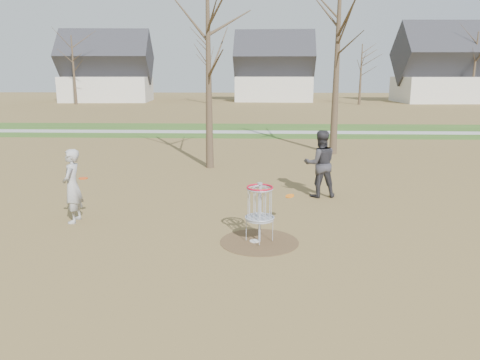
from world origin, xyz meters
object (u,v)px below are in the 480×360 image
at_px(player_standing, 72,186).
at_px(disc_golf_basket, 260,203).
at_px(player_throwing, 320,164).
at_px(disc_grounded, 254,241).

relative_size(player_standing, disc_golf_basket, 1.41).
distance_m(player_standing, player_throwing, 7.19).
distance_m(player_standing, disc_golf_basket, 4.94).
bearing_deg(disc_golf_basket, player_standing, 164.77).
relative_size(disc_grounded, disc_golf_basket, 0.16).
xyz_separation_m(player_throwing, disc_grounded, (-1.97, -4.08, -1.01)).
distance_m(player_throwing, disc_grounded, 4.65).
relative_size(player_throwing, disc_grounded, 9.41).
relative_size(player_standing, player_throwing, 0.92).
bearing_deg(player_standing, disc_grounded, 72.21).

